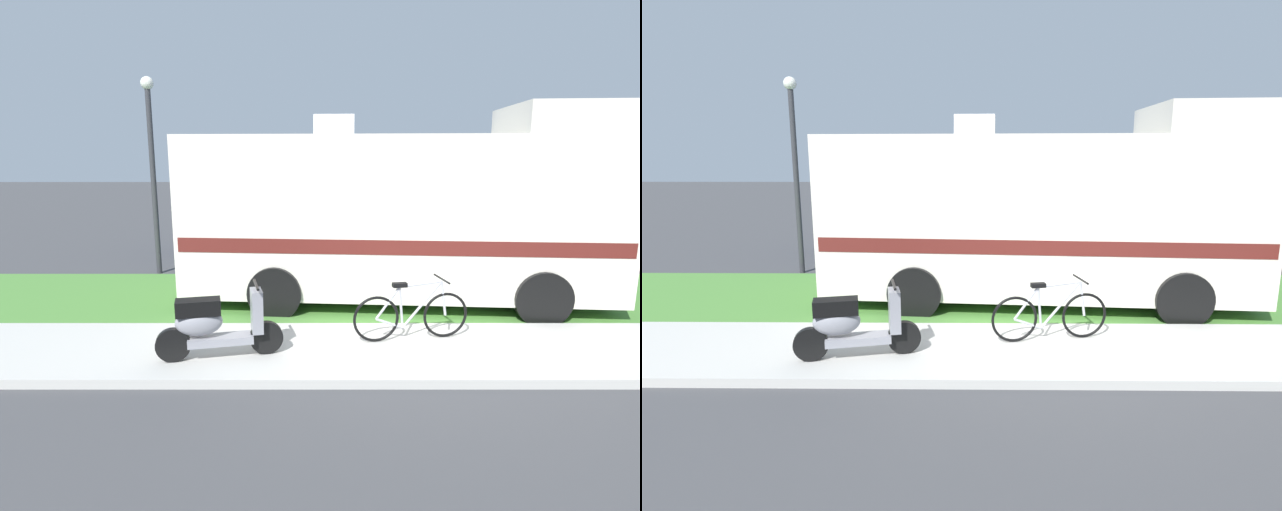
{
  "view_description": "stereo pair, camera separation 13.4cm",
  "coord_description": "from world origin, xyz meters",
  "views": [
    {
      "loc": [
        -1.4,
        -7.64,
        2.74
      ],
      "look_at": [
        -1.37,
        0.3,
        1.1
      ],
      "focal_mm": 28.01,
      "sensor_mm": 36.0,
      "label": 1
    },
    {
      "loc": [
        -1.27,
        -7.64,
        2.74
      ],
      "look_at": [
        -1.37,
        0.3,
        1.1
      ],
      "focal_mm": 28.01,
      "sensor_mm": 36.0,
      "label": 2
    }
  ],
  "objects": [
    {
      "name": "bicycle",
      "position": [
        -0.11,
        -0.89,
        0.5
      ],
      "size": [
        1.68,
        0.52,
        0.89
      ],
      "color": "black",
      "rests_on": "ground"
    },
    {
      "name": "pickup_truck_near",
      "position": [
        -2.82,
        6.23,
        0.93
      ],
      "size": [
        5.35,
        2.39,
        1.72
      ],
      "color": "#1E478C",
      "rests_on": "ground"
    },
    {
      "name": "ground_plane",
      "position": [
        0.0,
        0.0,
        0.0
      ],
      "size": [
        80.0,
        80.0,
        0.0
      ],
      "primitive_type": "plane",
      "color": "#424244"
    },
    {
      "name": "sidewalk",
      "position": [
        0.0,
        -1.2,
        0.06
      ],
      "size": [
        24.0,
        2.0,
        0.12
      ],
      "color": "beige",
      "rests_on": "ground"
    },
    {
      "name": "motorhome_rv",
      "position": [
        0.07,
        1.35,
        1.68
      ],
      "size": [
        7.56,
        2.99,
        3.53
      ],
      "color": "silver",
      "rests_on": "ground"
    },
    {
      "name": "grass_strip",
      "position": [
        0.0,
        1.5,
        0.04
      ],
      "size": [
        24.0,
        3.4,
        0.08
      ],
      "color": "#4C8438",
      "rests_on": "ground"
    },
    {
      "name": "scooter",
      "position": [
        -2.76,
        -1.54,
        0.58
      ],
      "size": [
        1.61,
        0.63,
        0.97
      ],
      "color": "black",
      "rests_on": "ground"
    },
    {
      "name": "street_lamp_post",
      "position": [
        -5.13,
        3.6,
        2.63
      ],
      "size": [
        0.28,
        0.28,
        4.35
      ],
      "color": "#333338",
      "rests_on": "ground"
    }
  ]
}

